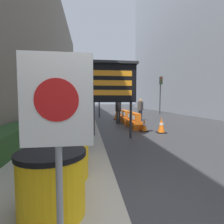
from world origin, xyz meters
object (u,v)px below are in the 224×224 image
at_px(barrel_drum_foreground, 52,183).
at_px(pedestrian_worker, 140,108).
at_px(traffic_cone_mid, 116,115).
at_px(pedestrian_passerby, 118,109).
at_px(jersey_barrier_orange_far, 134,121).
at_px(barrel_drum_back, 71,142).
at_px(traffic_cone_far, 161,125).
at_px(traffic_cone_near, 144,125).
at_px(message_board, 112,83).
at_px(barrel_drum_middle, 66,156).
at_px(traffic_light_near_curb, 99,82).
at_px(warning_sign, 58,117).
at_px(jersey_barrier_orange_near, 125,117).
at_px(traffic_light_far_side, 161,87).

bearing_deg(barrel_drum_foreground, pedestrian_worker, 67.50).
relative_size(traffic_cone_mid, pedestrian_passerby, 0.45).
relative_size(barrel_drum_foreground, jersey_barrier_orange_far, 0.46).
xyz_separation_m(barrel_drum_back, traffic_cone_far, (3.87, 3.64, -0.19)).
bearing_deg(traffic_cone_near, message_board, -143.30).
relative_size(barrel_drum_back, message_board, 0.27).
bearing_deg(pedestrian_passerby, barrel_drum_middle, 154.80).
relative_size(jersey_barrier_orange_far, traffic_cone_mid, 2.44).
relative_size(traffic_cone_far, traffic_light_near_curb, 0.17).
xyz_separation_m(barrel_drum_foreground, warning_sign, (0.19, -0.64, 0.88)).
height_order(barrel_drum_foreground, pedestrian_passerby, pedestrian_passerby).
relative_size(traffic_light_near_curb, pedestrian_worker, 2.68).
bearing_deg(traffic_cone_far, pedestrian_passerby, 112.66).
bearing_deg(pedestrian_worker, jersey_barrier_orange_near, -11.23).
relative_size(traffic_light_near_curb, traffic_light_far_side, 1.07).
bearing_deg(warning_sign, jersey_barrier_orange_near, 74.80).
height_order(barrel_drum_middle, traffic_cone_mid, barrel_drum_middle).
height_order(barrel_drum_middle, pedestrian_passerby, pedestrian_passerby).
bearing_deg(traffic_light_far_side, traffic_light_near_curb, -157.24).
xyz_separation_m(traffic_light_far_side, pedestrian_worker, (-4.09, -5.86, -2.01)).
xyz_separation_m(message_board, pedestrian_worker, (2.91, 5.66, -1.28)).
relative_size(barrel_drum_back, traffic_cone_far, 1.13).
distance_m(barrel_drum_middle, traffic_light_far_side, 17.63).
relative_size(traffic_cone_far, traffic_light_far_side, 0.18).
height_order(jersey_barrier_orange_far, pedestrian_worker, pedestrian_worker).
bearing_deg(pedestrian_passerby, traffic_cone_far, -166.22).
height_order(jersey_barrier_orange_near, pedestrian_passerby, pedestrian_passerby).
xyz_separation_m(warning_sign, pedestrian_worker, (4.15, 11.12, -0.46)).
xyz_separation_m(traffic_light_near_curb, pedestrian_passerby, (1.00, -4.18, -2.19)).
xyz_separation_m(warning_sign, traffic_cone_mid, (2.48, 12.23, -1.06)).
bearing_deg(barrel_drum_foreground, pedestrian_passerby, 75.19).
bearing_deg(traffic_cone_far, traffic_light_far_side, 67.04).
relative_size(barrel_drum_middle, traffic_cone_far, 1.13).
distance_m(jersey_barrier_orange_far, traffic_cone_far, 1.86).
bearing_deg(traffic_cone_mid, pedestrian_passerby, -95.73).
distance_m(barrel_drum_middle, traffic_cone_mid, 10.89).
distance_m(barrel_drum_foreground, warning_sign, 1.11).
bearing_deg(message_board, traffic_cone_near, 36.70).
xyz_separation_m(warning_sign, traffic_cone_far, (3.72, 6.34, -1.06)).
bearing_deg(barrel_drum_foreground, message_board, 73.44).
distance_m(traffic_cone_near, traffic_light_near_curb, 8.01).
relative_size(jersey_barrier_orange_far, pedestrian_worker, 1.11).
height_order(barrel_drum_back, traffic_cone_mid, barrel_drum_back).
relative_size(traffic_light_far_side, pedestrian_passerby, 2.46).
bearing_deg(traffic_light_near_curb, barrel_drum_back, -97.02).
xyz_separation_m(pedestrian_worker, pedestrian_passerby, (-1.90, -1.25, 0.02)).
bearing_deg(barrel_drum_middle, pedestrian_passerby, 73.67).
xyz_separation_m(barrel_drum_middle, pedestrian_worker, (4.30, 9.45, 0.42)).
height_order(barrel_drum_middle, traffic_cone_far, barrel_drum_middle).
bearing_deg(warning_sign, pedestrian_worker, 69.56).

